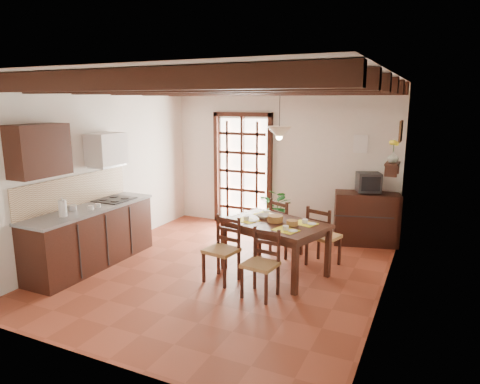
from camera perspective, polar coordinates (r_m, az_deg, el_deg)
The scene contains 25 objects.
ground_plane at distance 6.50m, azimuth -2.33°, elevation -10.56°, with size 5.00×5.00×0.00m, color brown.
room_shell at distance 6.04m, azimuth -2.48°, elevation 5.55°, with size 4.52×5.02×2.81m.
ceiling_beams at distance 6.01m, azimuth -2.56°, elevation 13.86°, with size 4.50×4.34×0.20m.
french_door at distance 8.65m, azimuth 0.34°, elevation 3.26°, with size 1.26×0.11×2.32m.
kitchen_counter at distance 6.98m, azimuth -19.19°, elevation -5.50°, with size 0.64×2.25×1.38m.
upper_cabinet at distance 6.34m, azimuth -25.23°, elevation 5.03°, with size 0.35×0.80×0.70m, color black.
range_hood at distance 7.19m, azimuth -17.38°, elevation 5.40°, with size 0.38×0.60×0.54m.
counter_items at distance 6.92m, azimuth -18.95°, elevation -1.46°, with size 0.50×1.43×0.25m.
dining_table at distance 6.26m, azimuth 4.70°, elevation -4.89°, with size 1.65×1.32×0.78m.
chair_near_left at distance 6.10m, azimuth -2.43°, elevation -9.22°, with size 0.48×0.46×0.92m.
chair_near_right at distance 5.65m, azimuth 2.78°, elevation -11.11°, with size 0.45×0.43×0.89m.
chair_far_left at distance 7.14m, azimuth 6.05°, elevation -5.99°, with size 0.58×0.57×0.94m.
chair_far_right at distance 6.76m, azimuth 10.97°, elevation -7.22°, with size 0.54×0.52×0.94m.
table_setting at distance 6.22m, azimuth 4.72°, elevation -3.51°, with size 1.05×0.70×0.10m.
table_bowl at distance 6.42m, azimuth 3.21°, elevation -3.26°, with size 0.22×0.22×0.05m, color white.
sideboard at distance 7.89m, azimuth 16.47°, elevation -3.40°, with size 1.09×0.49×0.93m, color black.
crt_tv at distance 7.74m, azimuth 16.75°, elevation 1.26°, with size 0.49×0.48×0.33m.
fuse_box at distance 7.94m, azimuth 15.79°, elevation 6.19°, with size 0.25×0.03×0.32m, color white.
plant_pot at distance 8.13m, azimuth 5.10°, elevation -5.08°, with size 0.38×0.38×0.23m, color maroon.
potted_plant at distance 8.01m, azimuth 5.16°, elevation -1.94°, with size 1.71×1.46×1.90m, color #144C19.
wall_shelf at distance 7.02m, azimuth 19.64°, elevation 3.26°, with size 0.20×0.42×0.20m.
shelf_vase at distance 7.00m, azimuth 19.72°, elevation 4.39°, with size 0.15×0.15×0.15m, color #B2BFB2.
shelf_flowers at distance 6.98m, azimuth 19.84°, elevation 6.07°, with size 0.14×0.14×0.36m.
framed_picture at distance 6.96m, azimuth 20.64°, elevation 7.59°, with size 0.03×0.32×0.32m.
pendant_lamp at distance 6.10m, azimuth 5.26°, elevation 8.05°, with size 0.36×0.36×0.84m.
Camera 1 is at (2.78, -5.32, 2.50)m, focal length 32.00 mm.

